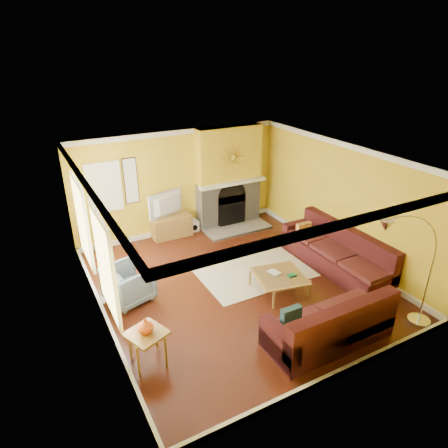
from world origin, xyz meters
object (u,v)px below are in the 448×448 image
sectional_sofa (304,272)px  media_console (171,226)px  coffee_table (279,283)px  armchair (129,283)px  side_table (148,348)px  arc_lamp (407,276)px

sectional_sofa → media_console: bearing=111.5°
coffee_table → armchair: (-2.77, 1.14, 0.18)m
side_table → arc_lamp: (4.03, -1.36, 0.86)m
coffee_table → side_table: (-3.00, -0.67, 0.11)m
side_table → sectional_sofa: bearing=7.5°
sectional_sofa → coffee_table: sectional_sofa is taller
sectional_sofa → media_console: size_ratio=3.55×
armchair → coffee_table: bearing=-129.2°
media_console → arc_lamp: (2.04, -5.45, 0.88)m
sectional_sofa → armchair: bearing=156.9°
armchair → side_table: bearing=156.2°
media_console → armchair: size_ratio=1.25×
armchair → sectional_sofa: bearing=-129.8°
armchair → media_console: bearing=-54.7°
coffee_table → media_console: (-1.00, 3.41, 0.09)m
armchair → arc_lamp: bearing=-146.6°
sectional_sofa → arc_lamp: 2.04m
sectional_sofa → media_console: sectional_sofa is taller
sectional_sofa → coffee_table: bearing=152.9°
coffee_table → arc_lamp: arc_lamp is taller
coffee_table → media_console: bearing=106.3°
sectional_sofa → armchair: (-3.21, 1.37, -0.08)m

